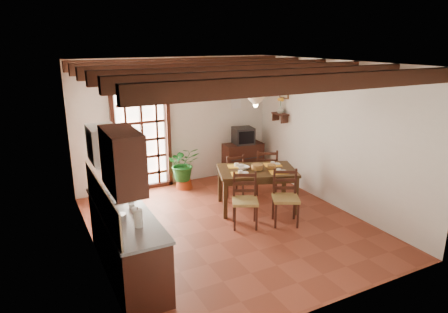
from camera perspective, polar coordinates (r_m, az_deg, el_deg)
ground_plane at (r=7.16m, az=0.77°, el=-9.79°), size 5.00×5.00×0.00m
room_shell at (r=6.56m, az=0.84°, el=4.59°), size 4.52×5.02×2.81m
ceiling_beams at (r=6.43m, az=0.87°, el=12.23°), size 4.50×4.34×0.20m
french_door at (r=8.63m, az=-11.65°, el=2.82°), size 1.26×0.11×2.32m
kitchen_counter at (r=5.83m, az=-13.83°, el=-11.59°), size 0.64×2.25×1.38m
upper_cabinet at (r=4.65m, az=-14.31°, el=-0.54°), size 0.35×0.80×0.70m
range_hood at (r=5.87m, az=-16.87°, el=1.61°), size 0.38×0.60×0.54m
counter_items at (r=5.70m, az=-14.38°, el=-6.87°), size 0.50×1.43×0.25m
dining_table at (r=7.63m, az=4.72°, el=-2.55°), size 1.68×1.37×0.79m
chair_near_left at (r=7.04m, az=3.01°, el=-7.63°), size 0.57×0.57×0.94m
chair_near_right at (r=7.19m, az=8.73°, el=-7.19°), size 0.59×0.58×0.97m
chair_far_left at (r=8.39m, az=1.20°, el=-3.62°), size 0.45×0.43×0.90m
chair_far_right at (r=8.52m, az=5.99°, el=-3.23°), size 0.60×0.59×0.98m
table_setting at (r=7.58m, az=4.74°, el=-1.39°), size 1.05×0.70×0.10m
table_bowl at (r=7.59m, az=2.75°, el=-1.60°), size 0.23×0.23×0.05m
sideboard at (r=9.53m, az=2.72°, el=-0.43°), size 0.95×0.46×0.79m
crt_tv at (r=9.37m, az=2.78°, el=2.99°), size 0.51×0.48×0.39m
fuse_box at (r=9.42m, az=1.75°, el=7.84°), size 0.25×0.03×0.32m
plant_pot at (r=8.86m, az=-5.73°, el=-3.78°), size 0.39×0.39×0.24m
potted_plant at (r=8.71m, az=-5.82°, el=-0.94°), size 1.98×1.77×1.97m
wall_shelf at (r=9.06m, az=8.03°, el=5.80°), size 0.20×0.42×0.20m
shelf_vase at (r=9.04m, az=8.06°, el=6.67°), size 0.15×0.15×0.15m
shelf_flowers at (r=9.00m, az=8.11°, el=7.97°), size 0.14×0.14×0.36m
framed_picture at (r=9.03m, az=8.60°, el=9.21°), size 0.03×0.32×0.32m
pendant_lamp at (r=7.38m, az=4.56°, el=7.96°), size 0.36×0.36×0.84m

